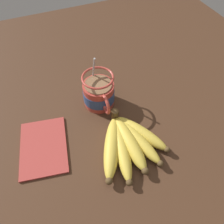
% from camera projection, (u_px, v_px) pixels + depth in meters
% --- Properties ---
extents(table, '(1.35, 1.35, 0.04)m').
position_uv_depth(table, '(109.00, 126.00, 0.62)').
color(table, '#422819').
rests_on(table, ground).
extents(coffee_mug, '(0.15, 0.09, 0.15)m').
position_uv_depth(coffee_mug, '(98.00, 94.00, 0.62)').
color(coffee_mug, '#B23D33').
rests_on(coffee_mug, table).
extents(banana_bunch, '(0.20, 0.19, 0.04)m').
position_uv_depth(banana_bunch, '(127.00, 142.00, 0.55)').
color(banana_bunch, '#4C381E').
rests_on(banana_bunch, table).
extents(napkin, '(0.18, 0.14, 0.01)m').
position_uv_depth(napkin, '(44.00, 147.00, 0.56)').
color(napkin, '#A33833').
rests_on(napkin, table).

